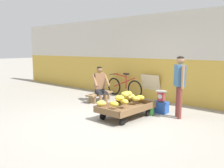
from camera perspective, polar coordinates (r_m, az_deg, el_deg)
ground_plane at (r=5.72m, az=-1.60°, el=-9.01°), size 80.00×80.00×0.00m
back_wall at (r=7.96m, az=13.48°, el=6.04°), size 16.00×0.30×2.84m
banana_cart at (r=6.00m, az=3.37°, el=-5.80°), size 0.87×1.46×0.36m
banana_pile at (r=6.11m, az=3.05°, el=-3.34°), size 0.60×1.44×0.26m
low_bench at (r=7.92m, az=-2.94°, el=-2.64°), size 0.43×1.13×0.27m
vendor_seated at (r=7.77m, az=-2.77°, el=-0.09°), size 0.74×0.65×1.14m
plastic_crate at (r=6.61m, az=11.48°, el=-5.42°), size 0.36×0.28×0.30m
weighing_scale at (r=6.55m, az=11.55°, el=-2.85°), size 0.30×0.30×0.29m
bicycle_near_left at (r=8.63m, az=2.85°, el=-0.70°), size 1.66×0.48×0.86m
sign_board at (r=8.18m, az=9.34°, el=-0.75°), size 0.70×0.29×0.87m
customer_adult at (r=6.08m, az=15.77°, el=0.92°), size 0.37×0.37×1.53m
shopping_bag at (r=6.34m, az=8.96°, el=-6.24°), size 0.18×0.12×0.24m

